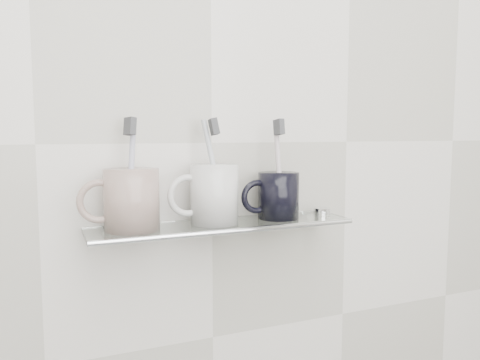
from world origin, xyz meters
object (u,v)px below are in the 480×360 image
mug_center (214,194)px  mug_right (278,195)px  mug_left (132,200)px  shelf_glass (223,225)px

mug_center → mug_right: (0.14, 0.00, -0.01)m
mug_center → mug_right: bearing=-11.1°
mug_left → mug_center: bearing=-11.9°
mug_left → mug_center: size_ratio=0.97×
shelf_glass → mug_left: mug_left is taller
mug_left → mug_right: mug_left is taller
shelf_glass → mug_right: size_ratio=5.46×
shelf_glass → mug_center: bearing=162.3°
mug_left → mug_center: mug_center is taller
shelf_glass → mug_center: size_ratio=4.50×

